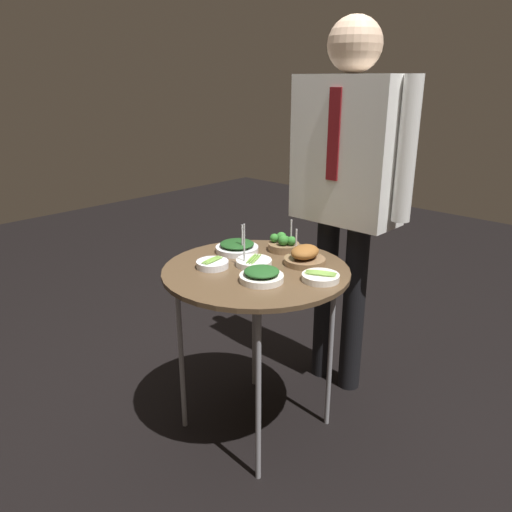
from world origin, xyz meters
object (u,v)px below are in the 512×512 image
bowl_spinach_front_center (237,247)px  waiter_figure (347,169)px  bowl_asparagus_far_rim (254,262)px  bowl_roast_mid_right (305,256)px  bowl_spinach_near_rim (262,275)px  bowl_asparagus_front_left (212,264)px  serving_cart (256,280)px  bowl_broccoli_front_right (283,244)px  bowl_asparagus_center (321,277)px

bowl_spinach_front_center → waiter_figure: (0.23, 0.43, 0.30)m
bowl_asparagus_far_rim → bowl_roast_mid_right: bearing=48.1°
bowl_spinach_front_center → bowl_spinach_near_rim: bowl_spinach_front_center is taller
bowl_asparagus_front_left → bowl_roast_mid_right: size_ratio=0.77×
bowl_spinach_front_center → waiter_figure: size_ratio=0.11×
bowl_asparagus_far_rim → waiter_figure: bearing=81.6°
serving_cart → bowl_spinach_near_rim: bowl_spinach_near_rim is taller
serving_cart → bowl_asparagus_far_rim: size_ratio=4.21×
bowl_asparagus_front_left → bowl_spinach_front_center: 0.20m
bowl_spinach_front_center → waiter_figure: 0.57m
bowl_broccoli_front_right → bowl_asparagus_center: bearing=-27.2°
bowl_spinach_front_center → bowl_asparagus_far_rim: bearing=-22.8°
bowl_asparagus_far_rim → serving_cart: bearing=-32.2°
bowl_asparagus_front_left → bowl_broccoli_front_right: (0.07, 0.34, 0.01)m
bowl_roast_mid_right → bowl_broccoli_front_right: bearing=158.2°
bowl_asparagus_far_rim → bowl_roast_mid_right: (0.13, 0.15, 0.02)m
serving_cart → bowl_broccoli_front_right: (-0.06, 0.23, 0.08)m
bowl_broccoli_front_right → waiter_figure: size_ratio=0.09×
bowl_asparagus_center → waiter_figure: waiter_figure is taller
bowl_spinach_near_rim → bowl_asparagus_front_left: bearing=-172.9°
bowl_asparagus_front_left → waiter_figure: waiter_figure is taller
serving_cart → waiter_figure: 0.63m
bowl_asparagus_front_left → bowl_spinach_front_center: bowl_spinach_front_center is taller
bowl_roast_mid_right → bowl_spinach_near_rim: bearing=-90.4°
bowl_asparagus_far_rim → bowl_spinach_front_center: 0.17m
bowl_asparagus_center → bowl_broccoli_front_right: bearing=152.8°
bowl_asparagus_front_left → bowl_spinach_near_rim: size_ratio=0.78×
bowl_roast_mid_right → bowl_spinach_near_rim: (-0.00, -0.24, -0.01)m
bowl_broccoli_front_right → waiter_figure: 0.42m
bowl_asparagus_front_left → bowl_broccoli_front_right: bearing=78.8°
bowl_broccoli_front_right → bowl_spinach_front_center: bearing=-131.4°
bowl_broccoli_front_right → waiter_figure: bearing=69.8°
bowl_spinach_near_rim → bowl_asparagus_center: size_ratio=1.17×
bowl_asparagus_front_left → bowl_spinach_front_center: (-0.06, 0.19, 0.01)m
serving_cart → waiter_figure: (0.04, 0.51, 0.36)m
waiter_figure → bowl_roast_mid_right: bearing=-80.4°
bowl_asparagus_front_left → serving_cart: bearing=39.2°
serving_cart → bowl_roast_mid_right: 0.21m
bowl_asparagus_front_left → waiter_figure: 0.71m
bowl_roast_mid_right → bowl_spinach_near_rim: 0.24m
bowl_spinach_front_center → bowl_asparagus_center: (0.44, -0.01, -0.01)m
bowl_asparagus_front_left → bowl_spinach_near_rim: (0.23, 0.03, 0.01)m
bowl_asparagus_far_rim → bowl_asparagus_center: bearing=10.9°
serving_cart → bowl_broccoli_front_right: size_ratio=5.12×
bowl_spinach_front_center → bowl_spinach_near_rim: (0.29, -0.16, 0.00)m
bowl_roast_mid_right → bowl_broccoli_front_right: bowl_broccoli_front_right is taller
bowl_asparagus_center → bowl_broccoli_front_right: size_ratio=0.97×
bowl_spinach_front_center → bowl_asparagus_front_left: bearing=-72.2°
bowl_roast_mid_right → waiter_figure: 0.45m
bowl_asparagus_front_left → bowl_broccoli_front_right: 0.34m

